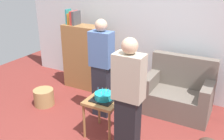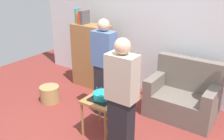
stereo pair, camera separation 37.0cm
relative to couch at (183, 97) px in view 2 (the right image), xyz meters
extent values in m
cube|color=silver|center=(-0.61, 0.58, 1.01)|extent=(6.00, 0.10, 2.70)
cube|color=#6B6056|center=(0.00, -0.06, -0.14)|extent=(1.10, 0.70, 0.40)
cube|color=#6B6056|center=(0.00, 0.21, 0.34)|extent=(1.10, 0.16, 0.56)
cube|color=#6B6056|center=(-0.47, -0.06, 0.18)|extent=(0.16, 0.70, 0.24)
cube|color=#6B6056|center=(0.47, -0.06, 0.18)|extent=(0.16, 0.70, 0.24)
cube|color=olive|center=(-1.99, 0.07, 0.31)|extent=(0.80, 0.36, 1.30)
cube|color=teal|center=(-2.31, 0.07, 1.11)|extent=(0.03, 0.16, 0.29)
cube|color=orange|center=(-2.27, 0.07, 1.07)|extent=(0.03, 0.18, 0.21)
cube|color=gold|center=(-2.23, 0.07, 1.08)|extent=(0.04, 0.17, 0.23)
cube|color=red|center=(-2.18, 0.07, 1.09)|extent=(0.05, 0.24, 0.26)
cube|color=#4C4C51|center=(-2.12, 0.07, 1.09)|extent=(0.05, 0.24, 0.27)
cube|color=olive|center=(-0.78, -1.19, 0.22)|extent=(0.48, 0.48, 0.04)
cylinder|color=olive|center=(-0.99, -1.40, -0.07)|extent=(0.04, 0.04, 0.54)
cylinder|color=olive|center=(-0.57, -1.40, -0.07)|extent=(0.04, 0.04, 0.54)
cylinder|color=olive|center=(-0.99, -0.98, -0.07)|extent=(0.04, 0.04, 0.54)
cylinder|color=olive|center=(-0.57, -0.98, -0.07)|extent=(0.04, 0.04, 0.54)
cube|color=black|center=(-0.78, -1.19, 0.25)|extent=(0.32, 0.32, 0.02)
cylinder|color=teal|center=(-0.78, -1.19, 0.30)|extent=(0.26, 0.26, 0.09)
cylinder|color=#66B2E5|center=(-0.70, -1.18, 0.38)|extent=(0.01, 0.01, 0.06)
cylinder|color=#66B2E5|center=(-0.74, -1.13, 0.38)|extent=(0.01, 0.01, 0.05)
cylinder|color=#F2CC4C|center=(-0.78, -1.12, 0.37)|extent=(0.01, 0.01, 0.05)
cylinder|color=#66B2E5|center=(-0.83, -1.14, 0.38)|extent=(0.01, 0.01, 0.05)
cylinder|color=#66B2E5|center=(-0.88, -1.18, 0.38)|extent=(0.01, 0.01, 0.06)
cylinder|color=#66B2E5|center=(-0.83, -1.23, 0.38)|extent=(0.01, 0.01, 0.06)
cylinder|color=#EA668C|center=(-0.79, -1.25, 0.37)|extent=(0.01, 0.01, 0.05)
cylinder|color=#66B2E5|center=(-0.74, -1.24, 0.38)|extent=(0.01, 0.01, 0.06)
cube|color=#23232D|center=(-1.10, -0.71, 0.10)|extent=(0.28, 0.20, 0.88)
cube|color=#4C6BA3|center=(-1.10, -0.71, 0.82)|extent=(0.36, 0.22, 0.56)
sphere|color=#D1A889|center=(-1.10, -0.71, 1.19)|extent=(0.19, 0.19, 0.19)
cube|color=black|center=(-0.26, -1.50, 0.10)|extent=(0.28, 0.20, 0.88)
cube|color=#B2A893|center=(-0.26, -1.50, 0.82)|extent=(0.36, 0.22, 0.56)
sphere|color=#D1A889|center=(-0.26, -1.50, 1.19)|extent=(0.19, 0.19, 0.19)
cylinder|color=#A88451|center=(-2.19, -0.94, -0.19)|extent=(0.36, 0.36, 0.30)
camera|label=1|loc=(0.86, -3.96, 1.98)|focal=40.86mm
camera|label=2|loc=(1.18, -3.77, 1.98)|focal=40.86mm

